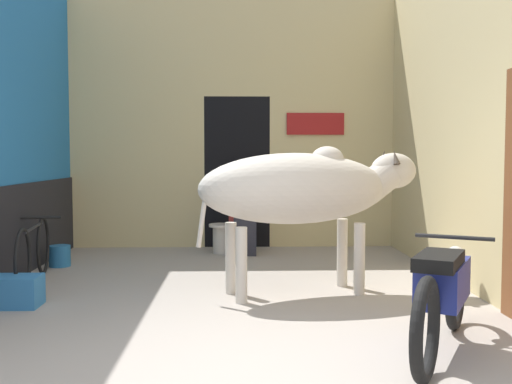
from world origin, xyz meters
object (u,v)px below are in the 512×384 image
(motorcycle_near, at_px, (443,291))
(shopkeeper_seated, at_px, (245,209))
(bicycle, at_px, (34,252))
(cow, at_px, (304,189))
(plastic_stool, at_px, (222,238))
(crate, at_px, (16,291))
(bucket, at_px, (60,256))

(motorcycle_near, bearing_deg, shopkeeper_seated, 107.34)
(motorcycle_near, bearing_deg, bicycle, 146.87)
(cow, xyz_separation_m, bicycle, (-2.82, 0.52, -0.70))
(cow, xyz_separation_m, shopkeeper_seated, (-0.55, 2.38, -0.41))
(cow, height_order, plastic_stool, cow)
(motorcycle_near, bearing_deg, cow, 112.86)
(cow, relative_size, bicycle, 1.35)
(motorcycle_near, xyz_separation_m, crate, (-3.43, 1.38, -0.29))
(motorcycle_near, xyz_separation_m, bicycle, (-3.58, 2.34, -0.09))
(motorcycle_near, bearing_deg, crate, 158.10)
(shopkeeper_seated, relative_size, crate, 2.77)
(plastic_stool, bearing_deg, cow, -70.75)
(motorcycle_near, relative_size, bucket, 6.55)
(bicycle, height_order, plastic_stool, bicycle)
(bicycle, height_order, crate, bicycle)
(cow, xyz_separation_m, crate, (-2.66, -0.44, -0.90))
(motorcycle_near, distance_m, crate, 3.71)
(cow, relative_size, plastic_stool, 5.70)
(crate, bearing_deg, plastic_stool, 58.19)
(motorcycle_near, distance_m, bucket, 4.94)
(cow, xyz_separation_m, bucket, (-2.85, 1.55, -0.91))
(shopkeeper_seated, height_order, bucket, shopkeeper_seated)
(shopkeeper_seated, bearing_deg, crate, -126.90)
(crate, bearing_deg, shopkeeper_seated, 53.10)
(cow, bearing_deg, bucket, 151.49)
(cow, bearing_deg, crate, -170.68)
(shopkeeper_seated, bearing_deg, bucket, -159.98)
(bicycle, relative_size, shopkeeper_seated, 1.43)
(bicycle, bearing_deg, plastic_stool, 44.92)
(cow, distance_m, motorcycle_near, 2.06)
(shopkeeper_seated, xyz_separation_m, plastic_stool, (-0.32, 0.08, -0.41))
(motorcycle_near, height_order, plastic_stool, motorcycle_near)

